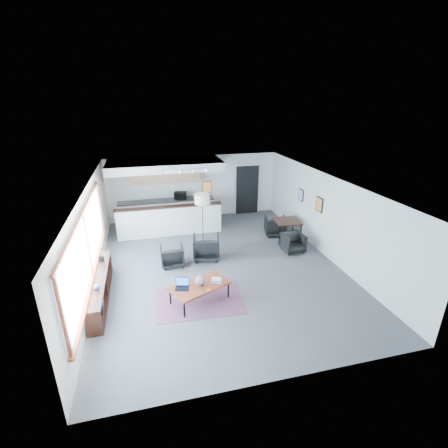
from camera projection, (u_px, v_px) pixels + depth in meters
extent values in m
cube|color=#4A4A4C|center=(219.00, 265.00, 9.95)|extent=(7.00, 9.00, 0.01)
cube|color=white|center=(218.00, 182.00, 9.00)|extent=(7.00, 9.00, 0.01)
cube|color=silver|center=(194.00, 187.00, 13.54)|extent=(7.00, 0.01, 2.60)
cube|color=silver|center=(280.00, 323.00, 5.41)|extent=(7.00, 0.01, 2.60)
cube|color=silver|center=(91.00, 237.00, 8.68)|extent=(0.01, 9.00, 2.60)
cube|color=silver|center=(326.00, 216.00, 10.27)|extent=(0.01, 9.00, 2.60)
cube|color=#8CBFFF|center=(87.00, 244.00, 7.80)|extent=(0.02, 5.80, 1.55)
cube|color=maroon|center=(93.00, 273.00, 8.10)|extent=(0.10, 5.95, 0.06)
cube|color=maroon|center=(82.00, 213.00, 7.52)|extent=(0.06, 5.95, 0.06)
cube|color=maroon|center=(63.00, 319.00, 5.19)|extent=(0.06, 0.06, 1.60)
cube|color=maroon|center=(88.00, 244.00, 7.81)|extent=(0.06, 0.06, 1.60)
cube|color=maroon|center=(100.00, 207.00, 10.43)|extent=(0.06, 0.06, 1.60)
cube|color=black|center=(99.00, 277.00, 8.07)|extent=(0.35, 3.00, 0.05)
cube|color=black|center=(102.00, 297.00, 8.28)|extent=(0.35, 3.00, 0.05)
cube|color=black|center=(94.00, 324.00, 6.87)|extent=(0.33, 0.04, 0.55)
cube|color=black|center=(101.00, 287.00, 8.18)|extent=(0.33, 0.04, 0.55)
cube|color=black|center=(106.00, 261.00, 9.49)|extent=(0.33, 0.04, 0.55)
cube|color=#3359A5|center=(95.00, 325.00, 7.06)|extent=(0.18, 0.04, 0.20)
cube|color=silver|center=(96.00, 320.00, 7.21)|extent=(0.18, 0.04, 0.22)
cube|color=maroon|center=(97.00, 315.00, 7.36)|extent=(0.18, 0.04, 0.24)
cube|color=black|center=(98.00, 311.00, 7.52)|extent=(0.18, 0.04, 0.20)
cube|color=#3359A5|center=(99.00, 306.00, 7.67)|extent=(0.18, 0.04, 0.22)
cube|color=silver|center=(99.00, 302.00, 7.82)|extent=(0.18, 0.04, 0.24)
cube|color=maroon|center=(100.00, 299.00, 7.98)|extent=(0.18, 0.04, 0.20)
cube|color=black|center=(101.00, 295.00, 8.13)|extent=(0.18, 0.04, 0.22)
cube|color=#3359A5|center=(102.00, 291.00, 8.28)|extent=(0.18, 0.03, 0.24)
cube|color=silver|center=(102.00, 288.00, 8.44)|extent=(0.18, 0.03, 0.20)
cube|color=maroon|center=(103.00, 284.00, 8.59)|extent=(0.18, 0.03, 0.22)
cube|color=black|center=(103.00, 280.00, 8.74)|extent=(0.18, 0.04, 0.24)
cube|color=black|center=(101.00, 259.00, 8.75)|extent=(0.14, 0.02, 0.18)
sphere|color=#264C99|center=(97.00, 287.00, 7.50)|extent=(0.14, 0.14, 0.14)
cube|color=white|center=(170.00, 221.00, 11.91)|extent=(3.80, 0.25, 1.10)
cube|color=black|center=(169.00, 207.00, 11.71)|extent=(3.85, 0.32, 0.04)
cube|color=white|center=(167.00, 211.00, 13.26)|extent=(3.80, 0.60, 0.90)
cube|color=#2D2D2D|center=(166.00, 200.00, 13.09)|extent=(3.82, 0.62, 0.04)
cube|color=#AB7E5A|center=(164.00, 174.00, 12.85)|extent=(2.80, 0.35, 0.70)
cube|color=white|center=(165.00, 165.00, 12.03)|extent=(4.20, 1.80, 0.30)
cube|color=black|center=(207.00, 187.00, 11.80)|extent=(0.35, 0.03, 0.45)
cube|color=orange|center=(207.00, 187.00, 11.79)|extent=(0.30, 0.01, 0.40)
cube|color=black|center=(247.00, 190.00, 14.08)|extent=(1.00, 0.12, 2.10)
cube|color=white|center=(235.00, 190.00, 13.97)|extent=(0.06, 0.10, 2.10)
cube|color=white|center=(258.00, 189.00, 14.20)|extent=(0.06, 0.10, 2.10)
cube|color=white|center=(247.00, 165.00, 13.69)|extent=(1.10, 0.10, 0.06)
cube|color=silver|center=(186.00, 169.00, 10.86)|extent=(1.60, 0.04, 0.04)
cylinder|color=silver|center=(167.00, 172.00, 10.75)|extent=(0.07, 0.07, 0.09)
cylinder|color=silver|center=(180.00, 172.00, 10.85)|extent=(0.07, 0.07, 0.09)
cylinder|color=silver|center=(193.00, 171.00, 10.95)|extent=(0.07, 0.07, 0.09)
cylinder|color=silver|center=(206.00, 170.00, 11.05)|extent=(0.07, 0.07, 0.09)
cube|color=black|center=(319.00, 205.00, 10.53)|extent=(0.03, 0.38, 0.48)
cube|color=orange|center=(319.00, 205.00, 10.52)|extent=(0.00, 0.32, 0.42)
cube|color=black|center=(301.00, 195.00, 11.72)|extent=(0.03, 0.34, 0.44)
cube|color=#859FC5|center=(301.00, 195.00, 11.72)|extent=(0.00, 0.28, 0.38)
cube|color=#583045|center=(200.00, 301.00, 8.20)|extent=(2.26, 1.60, 0.01)
cube|color=maroon|center=(200.00, 286.00, 8.04)|extent=(1.61, 1.28, 0.05)
cube|color=black|center=(184.00, 310.00, 7.51)|extent=(0.04, 0.04, 0.42)
cube|color=black|center=(170.00, 297.00, 7.99)|extent=(0.04, 0.04, 0.42)
cube|color=black|center=(228.00, 291.00, 8.26)|extent=(0.04, 0.04, 0.42)
cube|color=black|center=(213.00, 280.00, 8.75)|extent=(0.04, 0.04, 0.42)
cube|color=black|center=(207.00, 293.00, 7.81)|extent=(1.25, 0.59, 0.03)
cube|color=black|center=(192.00, 282.00, 8.30)|extent=(1.25, 0.59, 0.03)
cube|color=black|center=(182.00, 288.00, 7.88)|extent=(0.38, 0.32, 0.02)
cube|color=black|center=(183.00, 281.00, 7.95)|extent=(0.34, 0.14, 0.22)
cube|color=blue|center=(183.00, 281.00, 7.94)|extent=(0.31, 0.12, 0.19)
sphere|color=gray|center=(200.00, 281.00, 7.99)|extent=(0.26, 0.26, 0.26)
cube|color=silver|center=(217.00, 281.00, 8.18)|extent=(0.34, 0.30, 0.03)
cube|color=#3359A5|center=(217.00, 280.00, 8.17)|extent=(0.30, 0.28, 0.03)
cube|color=silver|center=(216.00, 279.00, 8.14)|extent=(0.28, 0.25, 0.03)
cube|color=#E5590C|center=(208.00, 290.00, 7.83)|extent=(0.12, 0.12, 0.01)
imported|color=black|center=(172.00, 255.00, 9.82)|extent=(0.67, 0.63, 0.69)
imported|color=black|center=(206.00, 246.00, 10.23)|extent=(0.93, 0.89, 0.83)
cylinder|color=black|center=(203.00, 242.00, 11.46)|extent=(0.39, 0.39, 0.03)
cylinder|color=black|center=(203.00, 222.00, 11.18)|extent=(0.03, 0.03, 1.51)
cylinder|color=beige|center=(202.00, 199.00, 10.87)|extent=(0.64, 0.64, 0.34)
cube|color=black|center=(287.00, 221.00, 11.47)|extent=(0.94, 0.94, 0.04)
cylinder|color=black|center=(279.00, 235.00, 11.20)|extent=(0.04, 0.04, 0.69)
cylinder|color=black|center=(273.00, 227.00, 11.91)|extent=(0.04, 0.04, 0.69)
cylinder|color=black|center=(301.00, 234.00, 11.31)|extent=(0.04, 0.04, 0.69)
cylinder|color=black|center=(293.00, 226.00, 12.02)|extent=(0.04, 0.04, 0.69)
imported|color=black|center=(293.00, 243.00, 10.73)|extent=(0.59, 0.56, 0.59)
imported|color=black|center=(275.00, 226.00, 12.04)|extent=(0.75, 0.72, 0.65)
imported|color=black|center=(180.00, 195.00, 13.15)|extent=(0.54, 0.36, 0.34)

